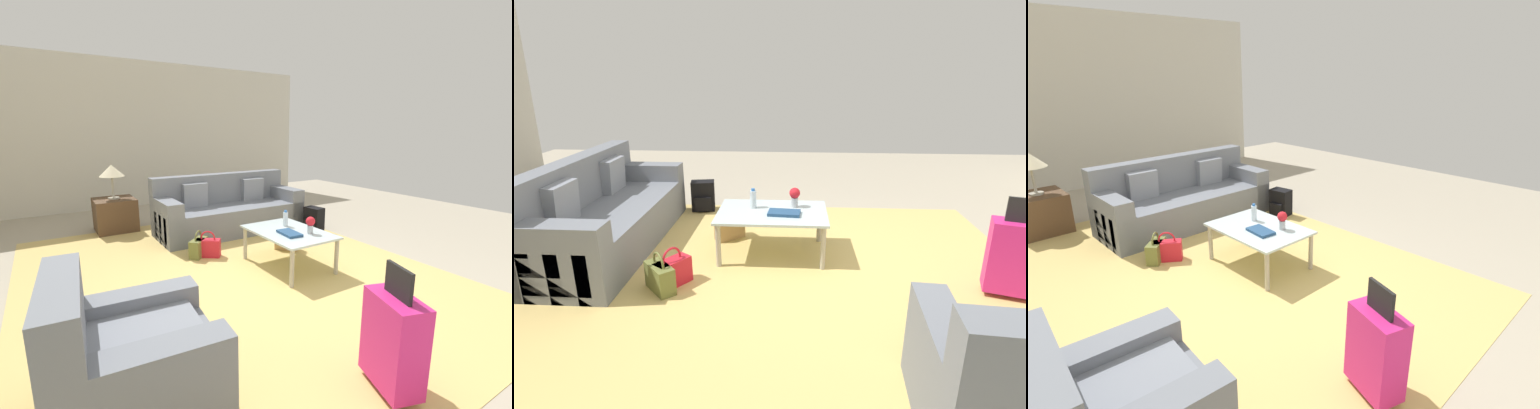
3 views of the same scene
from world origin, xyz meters
The scene contains 15 objects.
ground_plane centered at (0.00, 0.00, 0.00)m, with size 12.00×12.00×0.00m, color #A89E89.
wall_right centered at (5.06, 0.00, 1.55)m, with size 0.12×8.00×3.10m, color beige.
area_rug centered at (0.60, 0.20, 0.00)m, with size 5.20×4.40×0.01m, color tan.
couch centered at (2.20, -0.60, 0.32)m, with size 0.91×2.38×0.93m.
coffee_table centered at (0.40, -0.50, 0.40)m, with size 1.08×0.75×0.45m.
water_bottle centered at (0.60, -0.60, 0.55)m, with size 0.06×0.06×0.20m.
coffee_table_book centered at (0.28, -0.42, 0.47)m, with size 0.31×0.18×0.03m, color navy.
flower_vase centered at (0.18, -0.65, 0.58)m, with size 0.11×0.11×0.21m.
side_table centered at (3.20, 1.00, 0.27)m, with size 0.63×0.63×0.54m, color #513823.
table_lamp centered at (3.20, 1.00, 0.99)m, with size 0.40×0.40×0.56m.
suitcase_magenta centered at (-1.60, 0.20, 0.36)m, with size 0.45×0.34×0.85m.
handbag_red centered at (1.22, 0.20, 0.13)m, with size 0.30×0.34×0.36m.
handbag_tan centered at (0.89, -0.85, 0.13)m, with size 0.33×0.31×0.36m.
handbag_olive centered at (1.30, 0.30, 0.13)m, with size 0.32×0.33×0.36m.
backpack_black centered at (1.40, -1.79, 0.19)m, with size 0.33×0.29×0.40m.
Camera 3 is at (-2.74, 2.18, 2.15)m, focal length 28.00 mm.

